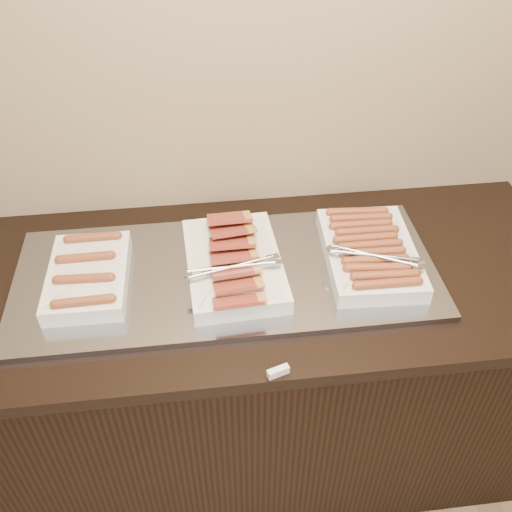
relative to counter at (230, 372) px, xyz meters
The scene contains 6 objects.
counter is the anchor object (origin of this frame).
warming_tray 0.46m from the counter, ahead, with size 1.20×0.50×0.02m, color #8E909B.
dish_left 0.62m from the counter, behind, with size 0.22×0.32×0.07m.
dish_center 0.50m from the counter, ahead, with size 0.28×0.41×0.09m.
dish_right 0.65m from the counter, ahead, with size 0.28×0.39×0.08m.
label_holder 0.59m from the counter, 74.68° to the right, with size 0.05×0.02×0.02m, color silver.
Camera 1 is at (-0.06, 0.93, 2.03)m, focal length 40.00 mm.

